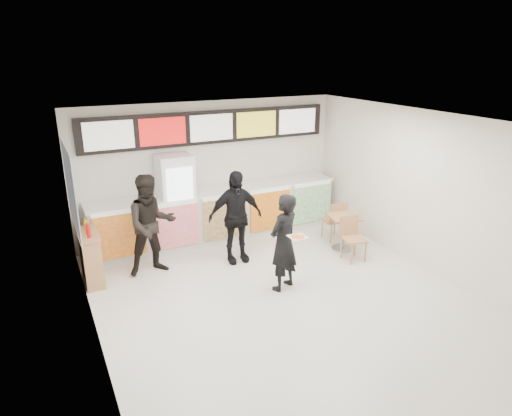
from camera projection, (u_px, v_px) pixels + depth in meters
floor at (289, 303)px, 7.64m from camera, size 7.00×7.00×0.00m
ceiling at (293, 123)px, 6.66m from camera, size 7.00×7.00×0.00m
wall_back at (211, 170)px, 10.11m from camera, size 6.00×0.00×6.00m
wall_left at (90, 255)px, 5.89m from camera, size 0.00×7.00×7.00m
wall_right at (431, 194)px, 8.41m from camera, size 0.00×7.00×7.00m
service_counter at (219, 214)px, 10.07m from camera, size 5.56×0.77×1.14m
menu_board at (211, 127)px, 9.73m from camera, size 5.50×0.14×0.70m
drinks_fridge at (176, 202)px, 9.55m from camera, size 0.70×0.67×2.00m
mirror_panel at (70, 188)px, 7.89m from camera, size 0.01×2.00×1.50m
customer_main at (284, 243)px, 7.85m from camera, size 0.75×0.64×1.75m
customer_left at (151, 225)px, 8.41m from camera, size 0.94×0.74×1.92m
customer_mid at (235, 217)px, 8.89m from camera, size 1.12×0.53×1.86m
pizza_slice at (298, 236)px, 7.37m from camera, size 0.36×0.36×0.02m
cafe_table at (343, 226)px, 9.55m from camera, size 0.77×1.58×0.89m
condiment_ledge at (91, 257)px, 8.19m from camera, size 0.35×0.85×1.14m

